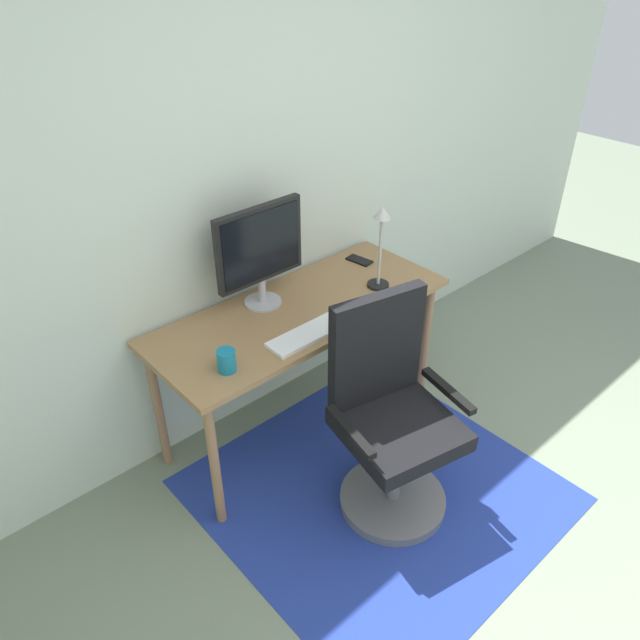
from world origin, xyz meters
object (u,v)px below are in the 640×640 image
Objects in this scene: coffee_cup at (227,361)px; desk_lamp at (381,237)px; monitor at (260,249)px; computer_mouse at (354,307)px; cell_phone at (359,260)px; keyboard at (311,333)px; office_chair at (390,426)px; desk at (301,322)px.

coffee_cup is 0.23× the size of desk_lamp.
desk_lamp is (0.53, -0.26, -0.02)m from monitor.
cell_phone is at bearing 42.28° from computer_mouse.
cell_phone is (0.37, 0.33, -0.01)m from computer_mouse.
monitor is at bearing 89.69° from keyboard.
coffee_cup is (-0.43, 0.04, 0.04)m from keyboard.
keyboard is 0.54m from office_chair.
desk_lamp is at bearing -13.19° from desk.
computer_mouse is 0.49m from cell_phone.
desk_lamp reaches higher than keyboard.
desk is 0.57m from coffee_cup.
office_chair is (0.07, -0.79, -0.59)m from monitor.
office_chair is at bearing -135.25° from cell_phone.
monitor reaches higher than office_chair.
desk_lamp reaches higher than cell_phone.
monitor is 0.99m from office_chair.
monitor is at bearing 123.68° from desk.
keyboard is 0.74m from cell_phone.
desk is 10.75× the size of cell_phone.
coffee_cup is at bearing -163.16° from desk.
office_chair reaches higher than keyboard.
keyboard is at bearing -176.73° from computer_mouse.
computer_mouse is 0.37m from desk_lamp.
desk is 0.67m from office_chair.
keyboard is 0.29m from computer_mouse.
coffee_cup is 0.69× the size of cell_phone.
office_chair is at bearing -80.22° from keyboard.
cell_phone is 1.02m from office_chair.
computer_mouse reaches higher than keyboard.
monitor is at bearing 154.16° from desk_lamp.
monitor is 5.12× the size of coffee_cup.
monitor reaches higher than computer_mouse.
desk is 1.45× the size of office_chair.
desk is 15.47× the size of coffee_cup.
monitor reaches higher than coffee_cup.
coffee_cup reaches higher than computer_mouse.
coffee_cup is at bearing -176.35° from desk_lamp.
cell_phone is (1.08, 0.31, -0.04)m from coffee_cup.
computer_mouse is at bearing -44.96° from desk.
keyboard is at bearing -90.31° from monitor.
cell_phone is at bearing 28.11° from keyboard.
office_chair is (0.50, -0.47, -0.35)m from coffee_cup.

